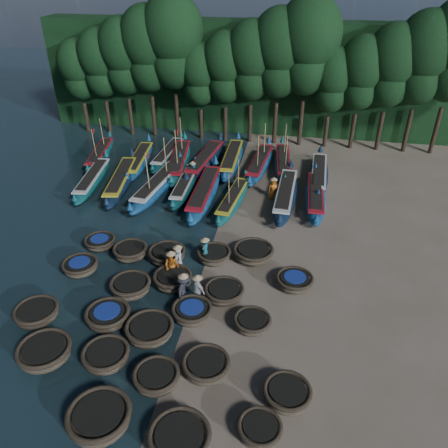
% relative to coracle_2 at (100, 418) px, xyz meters
% --- Properties ---
extents(ground, '(120.00, 120.00, 0.00)m').
position_rel_coracle_2_xyz_m(ground, '(1.74, 9.83, -0.48)').
color(ground, '#7C695A').
rests_on(ground, ground).
extents(foliage_wall, '(40.00, 3.00, 10.00)m').
position_rel_coracle_2_xyz_m(foliage_wall, '(1.74, 33.33, 4.52)').
color(foliage_wall, black).
rests_on(foliage_wall, ground).
extents(coracle_2, '(2.47, 2.47, 0.85)m').
position_rel_coracle_2_xyz_m(coracle_2, '(0.00, 0.00, 0.00)').
color(coracle_2, '#4E4431').
rests_on(coracle_2, ground).
extents(coracle_3, '(2.59, 2.59, 0.75)m').
position_rel_coracle_2_xyz_m(coracle_3, '(3.11, -0.24, -0.06)').
color(coracle_3, '#4E4431').
rests_on(coracle_3, ground).
extents(coracle_4, '(1.86, 1.86, 0.64)m').
position_rel_coracle_2_xyz_m(coracle_4, '(5.86, 0.64, -0.12)').
color(coracle_4, '#4E4431').
rests_on(coracle_4, ground).
extents(coracle_5, '(2.52, 2.52, 0.78)m').
position_rel_coracle_2_xyz_m(coracle_5, '(-3.63, 2.57, -0.04)').
color(coracle_5, '#4E4431').
rests_on(coracle_5, ground).
extents(coracle_6, '(2.48, 2.48, 0.74)m').
position_rel_coracle_2_xyz_m(coracle_6, '(-0.95, 2.84, -0.06)').
color(coracle_6, '#4E4431').
rests_on(coracle_6, ground).
extents(coracle_7, '(1.94, 1.94, 0.72)m').
position_rel_coracle_2_xyz_m(coracle_7, '(1.50, 2.15, -0.07)').
color(coracle_7, '#4E4431').
rests_on(coracle_7, ground).
extents(coracle_8, '(2.05, 2.05, 0.75)m').
position_rel_coracle_2_xyz_m(coracle_8, '(3.37, 3.06, -0.06)').
color(coracle_8, '#4E4431').
rests_on(coracle_8, ground).
extents(coracle_9, '(2.19, 2.19, 0.69)m').
position_rel_coracle_2_xyz_m(coracle_9, '(6.76, 2.31, -0.09)').
color(coracle_9, '#4E4431').
rests_on(coracle_9, ground).
extents(coracle_10, '(2.62, 2.62, 0.72)m').
position_rel_coracle_2_xyz_m(coracle_10, '(-5.28, 4.75, -0.07)').
color(coracle_10, '#4E4431').
rests_on(coracle_10, ground).
extents(coracle_11, '(2.62, 2.62, 0.78)m').
position_rel_coracle_2_xyz_m(coracle_11, '(-1.82, 5.11, -0.03)').
color(coracle_11, '#4E4431').
rests_on(coracle_11, ground).
extents(coracle_12, '(2.26, 2.26, 0.76)m').
position_rel_coracle_2_xyz_m(coracle_12, '(0.40, 4.62, -0.05)').
color(coracle_12, '#4E4431').
rests_on(coracle_12, ground).
extents(coracle_13, '(2.00, 2.00, 0.74)m').
position_rel_coracle_2_xyz_m(coracle_13, '(2.03, 6.11, -0.06)').
color(coracle_13, '#4E4431').
rests_on(coracle_13, ground).
extents(coracle_14, '(1.80, 1.80, 0.66)m').
position_rel_coracle_2_xyz_m(coracle_14, '(4.96, 5.96, -0.10)').
color(coracle_14, '#4E4431').
rests_on(coracle_14, ground).
extents(coracle_15, '(2.17, 2.17, 0.70)m').
position_rel_coracle_2_xyz_m(coracle_15, '(-4.87, 8.55, -0.08)').
color(coracle_15, '#4E4431').
rests_on(coracle_15, ground).
extents(coracle_16, '(2.36, 2.36, 0.81)m').
position_rel_coracle_2_xyz_m(coracle_16, '(-1.51, 7.33, -0.02)').
color(coracle_16, '#4E4431').
rests_on(coracle_16, ground).
extents(coracle_17, '(2.09, 2.09, 0.80)m').
position_rel_coracle_2_xyz_m(coracle_17, '(0.46, 8.27, -0.03)').
color(coracle_17, '#4E4431').
rests_on(coracle_17, ground).
extents(coracle_18, '(2.43, 2.43, 0.69)m').
position_rel_coracle_2_xyz_m(coracle_18, '(3.30, 7.82, -0.09)').
color(coracle_18, '#4E4431').
rests_on(coracle_18, ground).
extents(coracle_19, '(2.06, 2.06, 0.67)m').
position_rel_coracle_2_xyz_m(coracle_19, '(6.79, 9.35, -0.10)').
color(coracle_19, '#4E4431').
rests_on(coracle_19, ground).
extents(coracle_20, '(2.12, 2.12, 0.64)m').
position_rel_coracle_2_xyz_m(coracle_20, '(-4.81, 11.02, -0.12)').
color(coracle_20, '#4E4431').
rests_on(coracle_20, ground).
extents(coracle_21, '(2.00, 2.00, 0.78)m').
position_rel_coracle_2_xyz_m(coracle_21, '(-2.63, 10.31, -0.04)').
color(coracle_21, '#4E4431').
rests_on(coracle_21, ground).
extents(coracle_22, '(2.62, 2.62, 0.75)m').
position_rel_coracle_2_xyz_m(coracle_22, '(-0.47, 10.41, -0.05)').
color(coracle_22, '#4E4431').
rests_on(coracle_22, ground).
extents(coracle_23, '(2.00, 2.00, 0.70)m').
position_rel_coracle_2_xyz_m(coracle_23, '(2.16, 10.88, -0.08)').
color(coracle_23, '#4E4431').
rests_on(coracle_23, ground).
extents(coracle_24, '(2.67, 2.67, 0.77)m').
position_rel_coracle_2_xyz_m(coracle_24, '(4.36, 11.44, -0.04)').
color(coracle_24, '#4E4431').
rests_on(coracle_24, ground).
extents(long_boat_1, '(2.34, 7.96, 1.41)m').
position_rel_coracle_2_xyz_m(long_boat_1, '(-8.68, 18.61, 0.05)').
color(long_boat_1, '#0E514C').
rests_on(long_boat_1, ground).
extents(long_boat_2, '(2.80, 8.69, 1.55)m').
position_rel_coracle_2_xyz_m(long_boat_2, '(-6.45, 18.73, 0.10)').
color(long_boat_2, '#0E2034').
rests_on(long_boat_2, ground).
extents(long_boat_3, '(2.69, 8.95, 3.83)m').
position_rel_coracle_2_xyz_m(long_boat_3, '(-3.46, 18.39, 0.12)').
color(long_boat_3, navy).
rests_on(long_boat_3, ground).
extents(long_boat_4, '(1.45, 7.52, 1.32)m').
position_rel_coracle_2_xyz_m(long_boat_4, '(-1.58, 18.93, 0.02)').
color(long_boat_4, '#0E514C').
rests_on(long_boat_4, ground).
extents(long_boat_5, '(1.66, 9.19, 1.62)m').
position_rel_coracle_2_xyz_m(long_boat_5, '(0.10, 17.89, 0.13)').
color(long_boat_5, navy).
rests_on(long_boat_5, ground).
extents(long_boat_6, '(2.11, 7.27, 3.11)m').
position_rel_coracle_2_xyz_m(long_boat_6, '(2.24, 17.38, 0.01)').
color(long_boat_6, '#0E514C').
rests_on(long_boat_6, ground).
extents(long_boat_7, '(1.87, 8.74, 1.54)m').
position_rel_coracle_2_xyz_m(long_boat_7, '(5.79, 18.53, 0.10)').
color(long_boat_7, '#0E2034').
rests_on(long_boat_7, ground).
extents(long_boat_8, '(1.46, 8.08, 1.42)m').
position_rel_coracle_2_xyz_m(long_boat_8, '(7.86, 18.80, 0.06)').
color(long_boat_8, navy).
rests_on(long_boat_8, ground).
extents(long_boat_9, '(2.57, 7.68, 3.30)m').
position_rel_coracle_2_xyz_m(long_boat_9, '(-10.09, 23.23, 0.04)').
color(long_boat_9, '#0E514C').
rests_on(long_boat_9, ground).
extents(long_boat_10, '(2.29, 8.14, 1.44)m').
position_rel_coracle_2_xyz_m(long_boat_10, '(-6.36, 22.51, 0.06)').
color(long_boat_10, navy).
rests_on(long_boat_10, ground).
extents(long_boat_11, '(1.70, 7.74, 1.36)m').
position_rel_coracle_2_xyz_m(long_boat_11, '(-4.43, 24.30, 0.03)').
color(long_boat_11, '#0E514C').
rests_on(long_boat_11, ground).
extents(long_boat_12, '(2.78, 9.09, 3.89)m').
position_rel_coracle_2_xyz_m(long_boat_12, '(-3.09, 22.81, 0.13)').
color(long_boat_12, '#0E514C').
rests_on(long_boat_12, ground).
extents(long_boat_13, '(2.57, 8.86, 1.57)m').
position_rel_coracle_2_xyz_m(long_boat_13, '(-1.03, 23.39, 0.11)').
color(long_boat_13, '#0E2034').
rests_on(long_boat_13, ground).
extents(long_boat_14, '(1.66, 8.63, 1.52)m').
position_rel_coracle_2_xyz_m(long_boat_14, '(1.07, 24.10, 0.09)').
color(long_boat_14, navy).
rests_on(long_boat_14, ground).
extents(long_boat_15, '(2.20, 8.34, 3.55)m').
position_rel_coracle_2_xyz_m(long_boat_15, '(3.44, 23.62, 0.08)').
color(long_boat_15, navy).
rests_on(long_boat_15, ground).
extents(long_boat_16, '(2.10, 8.03, 3.42)m').
position_rel_coracle_2_xyz_m(long_boat_16, '(5.31, 24.17, 0.06)').
color(long_boat_16, '#0E514C').
rests_on(long_boat_16, ground).
extents(long_boat_17, '(1.74, 8.41, 1.48)m').
position_rel_coracle_2_xyz_m(long_boat_17, '(8.13, 22.34, 0.08)').
color(long_boat_17, '#0E2034').
rests_on(long_boat_17, ground).
extents(fisherman_0, '(0.81, 0.89, 1.73)m').
position_rel_coracle_2_xyz_m(fisherman_0, '(0.39, 9.74, 0.35)').
color(fisherman_0, beige).
rests_on(fisherman_0, ground).
extents(fisherman_1, '(0.56, 0.67, 1.78)m').
position_rel_coracle_2_xyz_m(fisherman_1, '(1.72, 10.63, 0.42)').
color(fisherman_1, '#175561').
rests_on(fisherman_1, ground).
extents(fisherman_2, '(0.96, 0.81, 1.94)m').
position_rel_coracle_2_xyz_m(fisherman_2, '(0.28, 8.85, 0.43)').
color(fisherman_2, '#BC6119').
rests_on(fisherman_2, ground).
extents(fisherman_3, '(0.80, 1.24, 2.01)m').
position_rel_coracle_2_xyz_m(fisherman_3, '(1.41, 7.06, 0.46)').
color(fisherman_3, black).
rests_on(fisherman_3, ground).
extents(fisherman_4, '(1.03, 0.87, 1.85)m').
position_rel_coracle_2_xyz_m(fisherman_4, '(2.06, 7.25, 0.41)').
color(fisherman_4, beige).
rests_on(fisherman_4, ground).
extents(fisherman_5, '(0.64, 1.43, 1.69)m').
position_rel_coracle_2_xyz_m(fisherman_5, '(-1.44, 20.87, 0.30)').
color(fisherman_5, '#175561').
rests_on(fisherman_5, ground).
extents(fisherman_6, '(0.92, 0.80, 1.78)m').
position_rel_coracle_2_xyz_m(fisherman_6, '(4.89, 18.94, 0.37)').
color(fisherman_6, '#BC6119').
rests_on(fisherman_6, ground).
extents(tree_0, '(3.68, 3.68, 8.68)m').
position_rel_coracle_2_xyz_m(tree_0, '(-14.26, 29.83, 5.49)').
color(tree_0, black).
rests_on(tree_0, ground).
extents(tree_1, '(4.09, 4.09, 9.65)m').
position_rel_coracle_2_xyz_m(tree_1, '(-11.96, 29.83, 6.16)').
color(tree_1, black).
rests_on(tree_1, ground).
extents(tree_2, '(4.51, 4.51, 10.63)m').
position_rel_coracle_2_xyz_m(tree_2, '(-9.66, 29.83, 6.84)').
color(tree_2, black).
rests_on(tree_2, ground).
extents(tree_3, '(4.92, 4.92, 11.60)m').
position_rel_coracle_2_xyz_m(tree_3, '(-7.36, 29.83, 7.51)').
color(tree_3, black).
rests_on(tree_3, ground).
extents(tree_4, '(5.34, 5.34, 12.58)m').
position_rel_coracle_2_xyz_m(tree_4, '(-5.06, 29.83, 8.19)').
color(tree_4, black).
rests_on(tree_4, ground).
extents(tree_5, '(3.68, 3.68, 8.68)m').
position_rel_coracle_2_xyz_m(tree_5, '(-2.76, 29.83, 5.49)').
color(tree_5, black).
rests_on(tree_5, ground).
extents(tree_6, '(4.09, 4.09, 9.65)m').
position_rel_coracle_2_xyz_m(tree_6, '(-0.46, 29.83, 6.16)').
color(tree_6, black).
rests_on(tree_6, ground).
extents(tree_7, '(4.51, 4.51, 10.63)m').
position_rel_coracle_2_xyz_m(tree_7, '(1.84, 29.83, 6.84)').
color(tree_7, black).
rests_on(tree_7, ground).
extents(tree_8, '(4.92, 4.92, 11.60)m').
position_rel_coracle_2_xyz_m(tree_8, '(4.14, 29.83, 7.51)').
color(tree_8, black).
rests_on(tree_8, ground).
extents(tree_9, '(5.34, 5.34, 12.58)m').
position_rel_coracle_2_xyz_m(tree_9, '(6.44, 29.83, 8.19)').
color(tree_9, black).
rests_on(tree_9, ground).
extents(tree_10, '(3.68, 3.68, 8.68)m').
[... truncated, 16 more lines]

